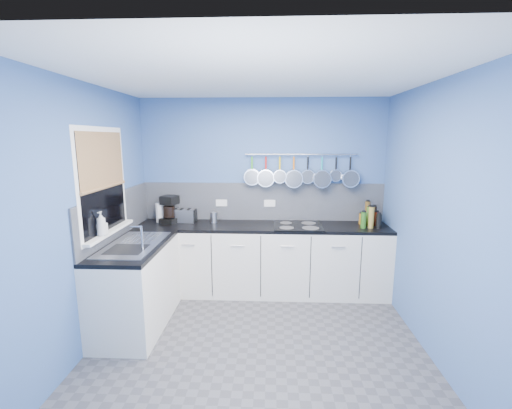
# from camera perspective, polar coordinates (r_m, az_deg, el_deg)

# --- Properties ---
(floor) EXTENTS (3.20, 3.00, 0.02)m
(floor) POSITION_cam_1_polar(r_m,az_deg,el_deg) (3.71, 0.25, -21.84)
(floor) COLOR #47474C
(floor) RESTS_ON ground
(ceiling) EXTENTS (3.20, 3.00, 0.02)m
(ceiling) POSITION_cam_1_polar(r_m,az_deg,el_deg) (3.16, 0.29, 20.28)
(ceiling) COLOR white
(ceiling) RESTS_ON ground
(wall_back) EXTENTS (3.20, 0.02, 2.50)m
(wall_back) POSITION_cam_1_polar(r_m,az_deg,el_deg) (4.69, 1.04, 1.73)
(wall_back) COLOR #3E5F9A
(wall_back) RESTS_ON ground
(wall_front) EXTENTS (3.20, 0.02, 2.50)m
(wall_front) POSITION_cam_1_polar(r_m,az_deg,el_deg) (1.77, -1.82, -13.79)
(wall_front) COLOR #3E5F9A
(wall_front) RESTS_ON ground
(wall_left) EXTENTS (0.02, 3.00, 2.50)m
(wall_left) POSITION_cam_1_polar(r_m,az_deg,el_deg) (3.65, -25.92, -1.99)
(wall_left) COLOR #3E5F9A
(wall_left) RESTS_ON ground
(wall_right) EXTENTS (0.02, 3.00, 2.50)m
(wall_right) POSITION_cam_1_polar(r_m,az_deg,el_deg) (3.53, 27.41, -2.51)
(wall_right) COLOR #3E5F9A
(wall_right) RESTS_ON ground
(backsplash_back) EXTENTS (3.20, 0.02, 0.50)m
(backsplash_back) POSITION_cam_1_polar(r_m,az_deg,el_deg) (4.68, 1.03, 0.48)
(backsplash_back) COLOR slate
(backsplash_back) RESTS_ON wall_back
(backsplash_left) EXTENTS (0.02, 1.80, 0.50)m
(backsplash_left) POSITION_cam_1_polar(r_m,az_deg,el_deg) (4.18, -21.67, -1.55)
(backsplash_left) COLOR slate
(backsplash_left) RESTS_ON wall_left
(cabinet_run_back) EXTENTS (3.20, 0.60, 0.86)m
(cabinet_run_back) POSITION_cam_1_polar(r_m,az_deg,el_deg) (4.59, 0.89, -9.04)
(cabinet_run_back) COLOR silver
(cabinet_run_back) RESTS_ON ground
(worktop_back) EXTENTS (3.20, 0.60, 0.04)m
(worktop_back) POSITION_cam_1_polar(r_m,az_deg,el_deg) (4.46, 0.91, -3.60)
(worktop_back) COLOR black
(worktop_back) RESTS_ON cabinet_run_back
(cabinet_run_left) EXTENTS (0.60, 1.20, 0.86)m
(cabinet_run_left) POSITION_cam_1_polar(r_m,az_deg,el_deg) (4.02, -18.88, -12.63)
(cabinet_run_left) COLOR silver
(cabinet_run_left) RESTS_ON ground
(worktop_left) EXTENTS (0.60, 1.20, 0.04)m
(worktop_left) POSITION_cam_1_polar(r_m,az_deg,el_deg) (3.87, -19.29, -6.48)
(worktop_left) COLOR black
(worktop_left) RESTS_ON cabinet_run_left
(window_frame) EXTENTS (0.01, 1.00, 1.10)m
(window_frame) POSITION_cam_1_polar(r_m,az_deg,el_deg) (3.85, -23.72, 3.34)
(window_frame) COLOR white
(window_frame) RESTS_ON wall_left
(window_glass) EXTENTS (0.01, 0.90, 1.00)m
(window_glass) POSITION_cam_1_polar(r_m,az_deg,el_deg) (3.84, -23.65, 3.34)
(window_glass) COLOR black
(window_glass) RESTS_ON wall_left
(bamboo_blind) EXTENTS (0.01, 0.90, 0.55)m
(bamboo_blind) POSITION_cam_1_polar(r_m,az_deg,el_deg) (3.82, -23.80, 6.69)
(bamboo_blind) COLOR #A2734C
(bamboo_blind) RESTS_ON wall_left
(window_sill) EXTENTS (0.10, 0.98, 0.03)m
(window_sill) POSITION_cam_1_polar(r_m,az_deg,el_deg) (3.93, -22.83, -4.12)
(window_sill) COLOR white
(window_sill) RESTS_ON wall_left
(sink_unit) EXTENTS (0.50, 0.95, 0.01)m
(sink_unit) POSITION_cam_1_polar(r_m,az_deg,el_deg) (3.86, -19.31, -6.14)
(sink_unit) COLOR silver
(sink_unit) RESTS_ON worktop_left
(mixer_tap) EXTENTS (0.12, 0.08, 0.26)m
(mixer_tap) POSITION_cam_1_polar(r_m,az_deg,el_deg) (3.61, -18.13, -5.16)
(mixer_tap) COLOR silver
(mixer_tap) RESTS_ON worktop_left
(socket_left) EXTENTS (0.15, 0.01, 0.09)m
(socket_left) POSITION_cam_1_polar(r_m,az_deg,el_deg) (4.72, -5.66, 0.27)
(socket_left) COLOR white
(socket_left) RESTS_ON backsplash_back
(socket_right) EXTENTS (0.15, 0.01, 0.09)m
(socket_right) POSITION_cam_1_polar(r_m,az_deg,el_deg) (4.67, 2.25, 0.20)
(socket_right) COLOR white
(socket_right) RESTS_ON backsplash_back
(pot_rail) EXTENTS (1.45, 0.02, 0.02)m
(pot_rail) POSITION_cam_1_polar(r_m,az_deg,el_deg) (4.59, 7.36, 8.10)
(pot_rail) COLOR silver
(pot_rail) RESTS_ON wall_back
(soap_bottle_a) EXTENTS (0.10, 0.10, 0.24)m
(soap_bottle_a) POSITION_cam_1_polar(r_m,az_deg,el_deg) (3.72, -23.96, -2.87)
(soap_bottle_a) COLOR white
(soap_bottle_a) RESTS_ON window_sill
(soap_bottle_b) EXTENTS (0.08, 0.08, 0.17)m
(soap_bottle_b) POSITION_cam_1_polar(r_m,az_deg,el_deg) (3.74, -23.81, -3.32)
(soap_bottle_b) COLOR white
(soap_bottle_b) RESTS_ON window_sill
(paper_towel) EXTENTS (0.14, 0.14, 0.25)m
(paper_towel) POSITION_cam_1_polar(r_m,az_deg,el_deg) (4.75, -15.38, -1.30)
(paper_towel) COLOR white
(paper_towel) RESTS_ON worktop_back
(coffee_maker) EXTENTS (0.26, 0.27, 0.35)m
(coffee_maker) POSITION_cam_1_polar(r_m,az_deg,el_deg) (4.67, -13.94, -0.79)
(coffee_maker) COLOR black
(coffee_maker) RESTS_ON worktop_back
(toaster) EXTENTS (0.28, 0.18, 0.17)m
(toaster) POSITION_cam_1_polar(r_m,az_deg,el_deg) (4.69, -11.43, -1.79)
(toaster) COLOR silver
(toaster) RESTS_ON worktop_back
(canister) EXTENTS (0.10, 0.10, 0.13)m
(canister) POSITION_cam_1_polar(r_m,az_deg,el_deg) (4.61, -6.89, -2.08)
(canister) COLOR silver
(canister) RESTS_ON worktop_back
(hob) EXTENTS (0.60, 0.53, 0.01)m
(hob) POSITION_cam_1_polar(r_m,az_deg,el_deg) (4.41, 6.85, -3.47)
(hob) COLOR black
(hob) RESTS_ON worktop_back
(pan_0) EXTENTS (0.21, 0.07, 0.40)m
(pan_0) POSITION_cam_1_polar(r_m,az_deg,el_deg) (4.58, -0.66, 5.67)
(pan_0) COLOR silver
(pan_0) RESTS_ON pot_rail
(pan_1) EXTENTS (0.23, 0.08, 0.42)m
(pan_1) POSITION_cam_1_polar(r_m,az_deg,el_deg) (4.58, 1.61, 5.54)
(pan_1) COLOR silver
(pan_1) RESTS_ON pot_rail
(pan_2) EXTENTS (0.18, 0.12, 0.37)m
(pan_2) POSITION_cam_1_polar(r_m,az_deg,el_deg) (4.58, 3.90, 5.86)
(pan_2) COLOR silver
(pan_2) RESTS_ON pot_rail
(pan_3) EXTENTS (0.24, 0.11, 0.43)m
(pan_3) POSITION_cam_1_polar(r_m,az_deg,el_deg) (4.59, 6.17, 5.45)
(pan_3) COLOR silver
(pan_3) RESTS_ON pot_rail
(pan_4) EXTENTS (0.19, 0.07, 0.38)m
(pan_4) POSITION_cam_1_polar(r_m,az_deg,el_deg) (4.60, 8.44, 5.74)
(pan_4) COLOR silver
(pan_4) RESTS_ON pot_rail
(pan_5) EXTENTS (0.24, 0.11, 0.43)m
(pan_5) POSITION_cam_1_polar(r_m,az_deg,el_deg) (4.62, 10.68, 5.38)
(pan_5) COLOR silver
(pan_5) RESTS_ON pot_rail
(pan_6) EXTENTS (0.16, 0.06, 0.35)m
(pan_6) POSITION_cam_1_polar(r_m,az_deg,el_deg) (4.65, 12.93, 5.81)
(pan_6) COLOR silver
(pan_6) RESTS_ON pot_rail
(pan_7) EXTENTS (0.23, 0.11, 0.42)m
(pan_7) POSITION_cam_1_polar(r_m,az_deg,el_deg) (4.69, 15.10, 5.32)
(pan_7) COLOR silver
(pan_7) RESTS_ON pot_rail
(condiment_0) EXTENTS (0.05, 0.05, 0.23)m
(condiment_0) POSITION_cam_1_polar(r_m,az_deg,el_deg) (4.72, 18.76, -1.67)
(condiment_0) COLOR black
(condiment_0) RESTS_ON worktop_back
(condiment_1) EXTENTS (0.07, 0.07, 0.29)m
(condiment_1) POSITION_cam_1_polar(r_m,az_deg,el_deg) (4.72, 17.71, -1.26)
(condiment_1) COLOR brown
(condiment_1) RESTS_ON worktop_back
(condiment_2) EXTENTS (0.06, 0.06, 0.14)m
(condiment_2) POSITION_cam_1_polar(r_m,az_deg,el_deg) (4.68, 16.78, -2.24)
(condiment_2) COLOR #8C5914
(condiment_2) RESTS_ON worktop_back
(condiment_3) EXTENTS (0.07, 0.07, 0.18)m
(condiment_3) POSITION_cam_1_polar(r_m,az_deg,el_deg) (4.66, 19.02, -2.21)
(condiment_3) COLOR #4C190C
(condiment_3) RESTS_ON worktop_back
(condiment_4) EXTENTS (0.07, 0.07, 0.25)m
(condiment_4) POSITION_cam_1_polar(r_m,az_deg,el_deg) (4.60, 18.01, -1.86)
(condiment_4) COLOR #3F721E
(condiment_4) RESTS_ON worktop_back
(condiment_5) EXTENTS (0.07, 0.07, 0.11)m
(condiment_5) POSITION_cam_1_polar(r_m,az_deg,el_deg) (4.59, 17.12, -2.71)
(condiment_5) COLOR brown
(condiment_5) RESTS_ON worktop_back
(condiment_6) EXTENTS (0.07, 0.07, 0.17)m
(condiment_6) POSITION_cam_1_polar(r_m,az_deg,el_deg) (4.53, 19.42, -2.60)
(condiment_6) COLOR black
(condiment_6) RESTS_ON worktop_back
(condiment_7) EXTENTS (0.07, 0.07, 0.26)m
(condiment_7) POSITION_cam_1_polar(r_m,az_deg,el_deg) (4.50, 18.29, -2.03)
(condiment_7) COLOR olive
(condiment_7) RESTS_ON worktop_back
(condiment_8) EXTENTS (0.07, 0.07, 0.20)m
(condiment_8) POSITION_cam_1_polar(r_m,az_deg,el_deg) (4.48, 17.15, -2.45)
(condiment_8) COLOR #265919
(condiment_8) RESTS_ON worktop_back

